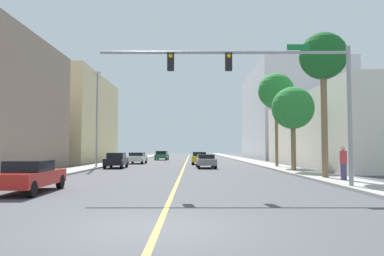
{
  "coord_description": "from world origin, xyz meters",
  "views": [
    {
      "loc": [
        0.8,
        -8.84,
        1.86
      ],
      "look_at": [
        0.81,
        16.3,
        3.26
      ],
      "focal_mm": 34.69,
      "sensor_mm": 36.0,
      "label": 1
    }
  ],
  "objects_px": {
    "pedestrian": "(343,163)",
    "car_black": "(116,160)",
    "street_lamp": "(97,114)",
    "car_yellow": "(199,158)",
    "palm_near": "(323,59)",
    "car_white": "(137,158)",
    "car_red": "(29,176)",
    "palm_mid": "(293,109)",
    "car_green": "(162,155)",
    "traffic_signal_mast": "(270,80)",
    "car_gray": "(206,161)",
    "palm_far": "(276,92)"
  },
  "relations": [
    {
      "from": "pedestrian",
      "to": "street_lamp",
      "type": "bearing_deg",
      "value": 50.99
    },
    {
      "from": "palm_mid",
      "to": "car_green",
      "type": "xyz_separation_m",
      "value": [
        -12.93,
        31.46,
        -4.26
      ]
    },
    {
      "from": "palm_far",
      "to": "car_yellow",
      "type": "xyz_separation_m",
      "value": [
        -7.38,
        7.77,
        -6.7
      ]
    },
    {
      "from": "car_yellow",
      "to": "car_black",
      "type": "distance_m",
      "value": 11.56
    },
    {
      "from": "street_lamp",
      "to": "car_gray",
      "type": "relative_size",
      "value": 2.15
    },
    {
      "from": "palm_mid",
      "to": "car_white",
      "type": "relative_size",
      "value": 1.43
    },
    {
      "from": "palm_mid",
      "to": "car_black",
      "type": "xyz_separation_m",
      "value": [
        -15.28,
        6.52,
        -4.28
      ]
    },
    {
      "from": "traffic_signal_mast",
      "to": "car_yellow",
      "type": "height_order",
      "value": "traffic_signal_mast"
    },
    {
      "from": "car_white",
      "to": "car_green",
      "type": "height_order",
      "value": "car_green"
    },
    {
      "from": "car_green",
      "to": "pedestrian",
      "type": "height_order",
      "value": "pedestrian"
    },
    {
      "from": "street_lamp",
      "to": "car_red",
      "type": "relative_size",
      "value": 2.09
    },
    {
      "from": "palm_mid",
      "to": "palm_far",
      "type": "height_order",
      "value": "palm_far"
    },
    {
      "from": "palm_near",
      "to": "palm_mid",
      "type": "bearing_deg",
      "value": 89.88
    },
    {
      "from": "palm_near",
      "to": "car_yellow",
      "type": "height_order",
      "value": "palm_near"
    },
    {
      "from": "car_black",
      "to": "car_red",
      "type": "xyz_separation_m",
      "value": [
        0.4,
        -19.95,
        -0.05
      ]
    },
    {
      "from": "palm_far",
      "to": "car_black",
      "type": "height_order",
      "value": "palm_far"
    },
    {
      "from": "palm_far",
      "to": "car_white",
      "type": "distance_m",
      "value": 19.29
    },
    {
      "from": "street_lamp",
      "to": "palm_far",
      "type": "bearing_deg",
      "value": 3.07
    },
    {
      "from": "car_yellow",
      "to": "car_green",
      "type": "bearing_deg",
      "value": 111.02
    },
    {
      "from": "pedestrian",
      "to": "car_red",
      "type": "bearing_deg",
      "value": 108.27
    },
    {
      "from": "car_red",
      "to": "car_yellow",
      "type": "bearing_deg",
      "value": -106.44
    },
    {
      "from": "traffic_signal_mast",
      "to": "street_lamp",
      "type": "relative_size",
      "value": 1.3
    },
    {
      "from": "street_lamp",
      "to": "palm_near",
      "type": "distance_m",
      "value": 21.52
    },
    {
      "from": "street_lamp",
      "to": "car_yellow",
      "type": "height_order",
      "value": "street_lamp"
    },
    {
      "from": "car_gray",
      "to": "pedestrian",
      "type": "bearing_deg",
      "value": -67.63
    },
    {
      "from": "palm_far",
      "to": "car_white",
      "type": "bearing_deg",
      "value": 146.53
    },
    {
      "from": "car_yellow",
      "to": "pedestrian",
      "type": "relative_size",
      "value": 2.34
    },
    {
      "from": "car_white",
      "to": "car_gray",
      "type": "bearing_deg",
      "value": 128.62
    },
    {
      "from": "car_white",
      "to": "car_red",
      "type": "relative_size",
      "value": 1.06
    },
    {
      "from": "pedestrian",
      "to": "car_black",
      "type": "bearing_deg",
      "value": 46.92
    },
    {
      "from": "car_red",
      "to": "car_white",
      "type": "bearing_deg",
      "value": -91.13
    },
    {
      "from": "palm_mid",
      "to": "car_white",
      "type": "height_order",
      "value": "palm_mid"
    },
    {
      "from": "palm_near",
      "to": "pedestrian",
      "type": "height_order",
      "value": "palm_near"
    },
    {
      "from": "street_lamp",
      "to": "pedestrian",
      "type": "xyz_separation_m",
      "value": [
        17.36,
        -14.89,
        -4.05
      ]
    },
    {
      "from": "palm_far",
      "to": "car_gray",
      "type": "distance_m",
      "value": 9.69
    },
    {
      "from": "palm_mid",
      "to": "palm_far",
      "type": "bearing_deg",
      "value": 87.79
    },
    {
      "from": "traffic_signal_mast",
      "to": "palm_mid",
      "type": "height_order",
      "value": "traffic_signal_mast"
    },
    {
      "from": "palm_near",
      "to": "car_green",
      "type": "relative_size",
      "value": 2.17
    },
    {
      "from": "palm_near",
      "to": "traffic_signal_mast",
      "type": "bearing_deg",
      "value": -130.38
    },
    {
      "from": "palm_near",
      "to": "car_white",
      "type": "relative_size",
      "value": 1.9
    },
    {
      "from": "palm_mid",
      "to": "car_green",
      "type": "height_order",
      "value": "palm_mid"
    },
    {
      "from": "car_white",
      "to": "car_black",
      "type": "distance_m",
      "value": 10.39
    },
    {
      "from": "street_lamp",
      "to": "car_green",
      "type": "bearing_deg",
      "value": 80.76
    },
    {
      "from": "street_lamp",
      "to": "car_black",
      "type": "relative_size",
      "value": 2.1
    },
    {
      "from": "palm_far",
      "to": "pedestrian",
      "type": "relative_size",
      "value": 4.99
    },
    {
      "from": "traffic_signal_mast",
      "to": "car_yellow",
      "type": "distance_m",
      "value": 27.18
    },
    {
      "from": "car_white",
      "to": "pedestrian",
      "type": "relative_size",
      "value": 2.53
    },
    {
      "from": "pedestrian",
      "to": "palm_far",
      "type": "bearing_deg",
      "value": 1.69
    },
    {
      "from": "street_lamp",
      "to": "pedestrian",
      "type": "bearing_deg",
      "value": -40.62
    },
    {
      "from": "palm_near",
      "to": "car_yellow",
      "type": "bearing_deg",
      "value": 108.16
    }
  ]
}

